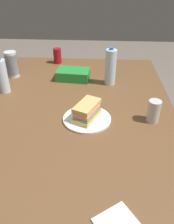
# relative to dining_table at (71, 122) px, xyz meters

# --- Properties ---
(ground_plane) EXTENTS (8.00, 8.00, 0.00)m
(ground_plane) POSITION_rel_dining_table_xyz_m (0.00, 0.00, -0.66)
(ground_plane) COLOR #70665B
(dining_table) EXTENTS (1.70, 1.20, 0.74)m
(dining_table) POSITION_rel_dining_table_xyz_m (0.00, 0.00, 0.00)
(dining_table) COLOR brown
(dining_table) RESTS_ON ground_plane
(paper_plate) EXTENTS (0.26, 0.26, 0.01)m
(paper_plate) POSITION_rel_dining_table_xyz_m (-0.08, -0.10, 0.08)
(paper_plate) COLOR white
(paper_plate) RESTS_ON dining_table
(sandwich) EXTENTS (0.21, 0.15, 0.08)m
(sandwich) POSITION_rel_dining_table_xyz_m (-0.07, -0.10, 0.13)
(sandwich) COLOR #DBB26B
(sandwich) RESTS_ON paper_plate
(soda_can_red) EXTENTS (0.07, 0.07, 0.12)m
(soda_can_red) POSITION_rel_dining_table_xyz_m (0.74, 0.20, 0.13)
(soda_can_red) COLOR maroon
(soda_can_red) RESTS_ON dining_table
(chip_bag) EXTENTS (0.17, 0.24, 0.07)m
(chip_bag) POSITION_rel_dining_table_xyz_m (0.43, 0.03, 0.11)
(chip_bag) COLOR #268C38
(chip_bag) RESTS_ON dining_table
(water_bottle_tall) EXTENTS (0.07, 0.07, 0.26)m
(water_bottle_tall) POSITION_rel_dining_table_xyz_m (0.37, -0.23, 0.19)
(water_bottle_tall) COLOR silver
(water_bottle_tall) RESTS_ON dining_table
(plastic_cup_stack) EXTENTS (0.08, 0.08, 0.18)m
(plastic_cup_stack) POSITION_rel_dining_table_xyz_m (0.45, 0.48, 0.17)
(plastic_cup_stack) COLOR silver
(plastic_cup_stack) RESTS_ON dining_table
(water_bottle_spare) EXTENTS (0.07, 0.07, 0.23)m
(water_bottle_spare) POSITION_rel_dining_table_xyz_m (0.21, 0.45, 0.18)
(water_bottle_spare) COLOR silver
(water_bottle_spare) RESTS_ON dining_table
(soda_can_silver) EXTENTS (0.07, 0.07, 0.12)m
(soda_can_silver) POSITION_rel_dining_table_xyz_m (-0.07, -0.45, 0.13)
(soda_can_silver) COLOR silver
(soda_can_silver) RESTS_ON dining_table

